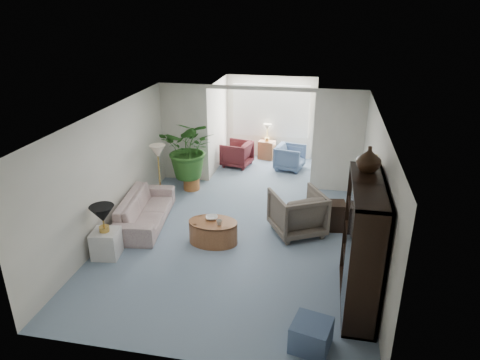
% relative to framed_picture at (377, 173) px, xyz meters
% --- Properties ---
extents(floor, '(6.00, 6.00, 0.00)m').
position_rel_framed_picture_xyz_m(floor, '(-2.46, 0.10, -1.70)').
color(floor, gray).
rests_on(floor, ground).
extents(sunroom_floor, '(2.60, 2.60, 0.00)m').
position_rel_framed_picture_xyz_m(sunroom_floor, '(-2.46, 4.20, -1.70)').
color(sunroom_floor, gray).
rests_on(sunroom_floor, ground).
extents(back_pier_left, '(1.20, 0.12, 2.50)m').
position_rel_framed_picture_xyz_m(back_pier_left, '(-4.36, 3.10, -0.45)').
color(back_pier_left, silver).
rests_on(back_pier_left, ground).
extents(back_pier_right, '(1.20, 0.12, 2.50)m').
position_rel_framed_picture_xyz_m(back_pier_right, '(-0.56, 3.10, -0.45)').
color(back_pier_right, silver).
rests_on(back_pier_right, ground).
extents(back_header, '(2.60, 0.12, 0.10)m').
position_rel_framed_picture_xyz_m(back_header, '(-2.46, 3.10, 0.75)').
color(back_header, silver).
rests_on(back_header, back_pier_left).
extents(window_pane, '(2.20, 0.02, 1.50)m').
position_rel_framed_picture_xyz_m(window_pane, '(-2.46, 5.28, -0.30)').
color(window_pane, white).
extents(window_blinds, '(2.20, 0.02, 1.50)m').
position_rel_framed_picture_xyz_m(window_blinds, '(-2.46, 5.25, -0.30)').
color(window_blinds, white).
extents(framed_picture, '(0.04, 0.50, 0.40)m').
position_rel_framed_picture_xyz_m(framed_picture, '(0.00, 0.00, 0.00)').
color(framed_picture, '#C2B69B').
extents(sofa, '(1.09, 2.19, 0.62)m').
position_rel_framed_picture_xyz_m(sofa, '(-4.46, 0.60, -1.39)').
color(sofa, beige).
rests_on(sofa, ground).
extents(end_table, '(0.52, 0.52, 0.51)m').
position_rel_framed_picture_xyz_m(end_table, '(-4.66, -0.75, -1.44)').
color(end_table, silver).
rests_on(end_table, ground).
extents(table_lamp, '(0.44, 0.44, 0.30)m').
position_rel_framed_picture_xyz_m(table_lamp, '(-4.66, -0.75, -0.84)').
color(table_lamp, black).
rests_on(table_lamp, end_table).
extents(floor_lamp, '(0.36, 0.36, 0.28)m').
position_rel_framed_picture_xyz_m(floor_lamp, '(-4.52, 1.63, -0.45)').
color(floor_lamp, beige).
rests_on(floor_lamp, ground).
extents(coffee_table, '(1.18, 1.18, 0.45)m').
position_rel_framed_picture_xyz_m(coffee_table, '(-2.87, 0.10, -1.47)').
color(coffee_table, '#965B36').
rests_on(coffee_table, ground).
extents(coffee_bowl, '(0.29, 0.29, 0.06)m').
position_rel_framed_picture_xyz_m(coffee_bowl, '(-2.92, 0.20, -1.22)').
color(coffee_bowl, silver).
rests_on(coffee_bowl, coffee_table).
extents(coffee_cup, '(0.13, 0.13, 0.10)m').
position_rel_framed_picture_xyz_m(coffee_cup, '(-2.72, -0.00, -1.20)').
color(coffee_cup, '#B5AD9E').
rests_on(coffee_cup, coffee_table).
extents(wingback_chair, '(1.30, 1.31, 0.89)m').
position_rel_framed_picture_xyz_m(wingback_chair, '(-1.31, 0.81, -1.25)').
color(wingback_chair, '#6A6053').
rests_on(wingback_chair, ground).
extents(side_table_dark, '(0.54, 0.46, 0.58)m').
position_rel_framed_picture_xyz_m(side_table_dark, '(-0.61, 1.11, -1.41)').
color(side_table_dark, black).
rests_on(side_table_dark, ground).
extents(entertainment_cabinet, '(0.48, 1.79, 1.99)m').
position_rel_framed_picture_xyz_m(entertainment_cabinet, '(-0.23, -1.19, -0.70)').
color(entertainment_cabinet, black).
rests_on(entertainment_cabinet, ground).
extents(cabinet_urn, '(0.37, 0.37, 0.39)m').
position_rel_framed_picture_xyz_m(cabinet_urn, '(-0.23, -0.69, 0.48)').
color(cabinet_urn, black).
rests_on(cabinet_urn, entertainment_cabinet).
extents(ottoman, '(0.60, 0.60, 0.40)m').
position_rel_framed_picture_xyz_m(ottoman, '(-0.88, -2.34, -1.50)').
color(ottoman, slate).
rests_on(ottoman, ground).
extents(plant_pot, '(0.40, 0.40, 0.32)m').
position_rel_framed_picture_xyz_m(plant_pot, '(-4.04, 2.49, -1.54)').
color(plant_pot, '#AD6532').
rests_on(plant_pot, ground).
extents(house_plant, '(1.33, 1.15, 1.48)m').
position_rel_framed_picture_xyz_m(house_plant, '(-4.04, 2.49, -0.64)').
color(house_plant, '#2B5E20').
rests_on(house_plant, plant_pot).
extents(sunroom_chair_blue, '(0.88, 0.87, 0.68)m').
position_rel_framed_picture_xyz_m(sunroom_chair_blue, '(-1.77, 4.35, -1.36)').
color(sunroom_chair_blue, slate).
rests_on(sunroom_chair_blue, ground).
extents(sunroom_chair_maroon, '(0.91, 0.89, 0.70)m').
position_rel_framed_picture_xyz_m(sunroom_chair_maroon, '(-3.27, 4.35, -1.35)').
color(sunroom_chair_maroon, '#531C20').
rests_on(sunroom_chair_maroon, ground).
extents(sunroom_table, '(0.51, 0.43, 0.55)m').
position_rel_framed_picture_xyz_m(sunroom_table, '(-2.52, 5.10, -1.43)').
color(sunroom_table, '#965B36').
rests_on(sunroom_table, ground).
extents(shelf_clutter, '(0.30, 1.13, 1.06)m').
position_rel_framed_picture_xyz_m(shelf_clutter, '(-0.28, -1.30, -0.61)').
color(shelf_clutter, '#292624').
rests_on(shelf_clutter, entertainment_cabinet).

